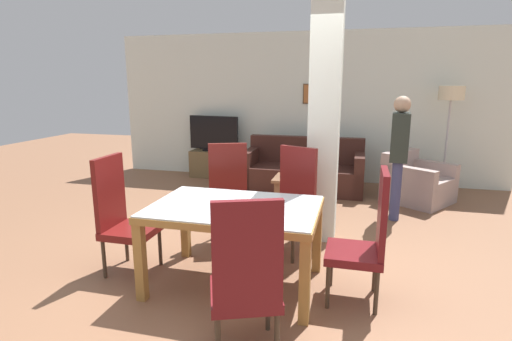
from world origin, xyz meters
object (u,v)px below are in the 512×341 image
(sofa, at_px, (304,172))
(tv_screen, at_px, (214,134))
(dining_chair_far_right, at_px, (292,199))
(bottle, at_px, (288,169))
(standing_person, at_px, (399,150))
(dining_chair_head_right, at_px, (367,236))
(coffee_table, at_px, (296,192))
(dining_table, at_px, (235,222))
(tv_stand, at_px, (214,164))
(floor_lamp, at_px, (451,102))
(dining_chair_near_right, at_px, (246,278))
(armchair, at_px, (416,184))
(dining_chair_far_left, at_px, (229,193))
(dining_chair_head_left, at_px, (121,214))

(sofa, height_order, tv_screen, tv_screen)
(dining_chair_far_right, bearing_deg, bottle, -56.16)
(tv_screen, relative_size, standing_person, 0.62)
(dining_chair_head_right, bearing_deg, coffee_table, 21.59)
(dining_table, xyz_separation_m, tv_stand, (-1.66, 3.96, -0.34))
(floor_lamp, xyz_separation_m, standing_person, (-0.88, -1.54, -0.55))
(dining_chair_head_right, distance_m, standing_person, 2.35)
(floor_lamp, bearing_deg, dining_chair_near_right, -113.40)
(dining_chair_far_right, distance_m, sofa, 2.57)
(armchair, bearing_deg, dining_chair_head_right, 20.97)
(dining_chair_far_left, xyz_separation_m, bottle, (0.41, 1.57, -0.03))
(dining_chair_far_right, bearing_deg, dining_table, 90.00)
(dining_table, height_order, dining_chair_near_right, dining_chair_near_right)
(dining_chair_head_left, distance_m, standing_person, 3.55)
(dining_chair_far_right, relative_size, tv_stand, 1.26)
(dining_table, relative_size, tv_stand, 1.64)
(bottle, bearing_deg, standing_person, -8.65)
(armchair, xyz_separation_m, tv_stand, (-3.59, 0.78, -0.02))
(sofa, distance_m, tv_stand, 1.88)
(bottle, distance_m, floor_lamp, 2.88)
(dining_chair_far_right, bearing_deg, dining_chair_near_right, 112.33)
(dining_chair_head_left, bearing_deg, floor_lamp, 136.97)
(armchair, distance_m, standing_person, 1.19)
(dining_chair_far_left, xyz_separation_m, dining_chair_near_right, (0.74, -1.87, 0.00))
(tv_screen, bearing_deg, dining_chair_far_left, 121.07)
(sofa, bearing_deg, dining_chair_far_left, 78.28)
(standing_person, bearing_deg, dining_chair_far_right, 144.01)
(coffee_table, distance_m, tv_stand, 2.42)
(dining_chair_head_left, xyz_separation_m, coffee_table, (1.33, 2.39, -0.34))
(dining_table, distance_m, standing_person, 2.78)
(bottle, bearing_deg, coffee_table, -40.06)
(dining_chair_near_right, bearing_deg, armchair, 47.74)
(dining_chair_head_left, relative_size, dining_chair_near_right, 1.00)
(dining_chair_head_left, bearing_deg, sofa, 159.43)
(dining_chair_far_right, distance_m, dining_chair_near_right, 1.83)
(sofa, xyz_separation_m, tv_stand, (-1.81, 0.52, -0.04))
(dining_table, xyz_separation_m, dining_chair_head_left, (-1.14, 0.00, -0.02))
(armchair, height_order, floor_lamp, floor_lamp)
(armchair, bearing_deg, sofa, -63.22)
(dining_table, xyz_separation_m, armchair, (1.93, 3.18, -0.33))
(dining_chair_head_left, height_order, standing_person, standing_person)
(dining_chair_head_left, xyz_separation_m, dining_chair_head_right, (2.27, 0.00, 0.00))
(dining_chair_far_left, distance_m, sofa, 2.57)
(tv_stand, xyz_separation_m, floor_lamp, (4.08, -0.14, 1.24))
(dining_chair_head_left, bearing_deg, standing_person, 130.30)
(dining_chair_head_right, distance_m, dining_chair_far_left, 1.77)
(dining_chair_far_left, xyz_separation_m, standing_person, (1.92, 1.34, 0.36))
(standing_person, bearing_deg, floor_lamp, -25.17)
(dining_chair_near_right, distance_m, standing_person, 3.45)
(dining_chair_far_right, xyz_separation_m, sofa, (-0.22, 2.54, -0.28))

